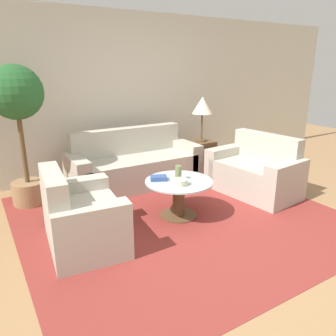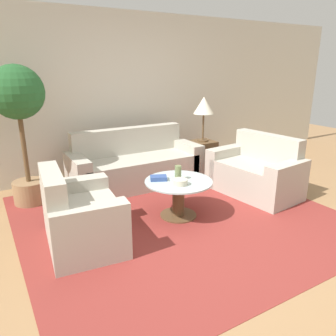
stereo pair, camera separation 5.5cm
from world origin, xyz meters
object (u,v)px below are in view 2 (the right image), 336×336
at_px(bowl, 180,182).
at_px(coffee_table, 178,193).
at_px(vase, 178,173).
at_px(sofa_main, 135,166).
at_px(armchair, 78,219).
at_px(book_stack, 159,178).
at_px(loveseat, 257,174).
at_px(table_lamp, 204,106).
at_px(potted_plant, 19,109).

bearing_deg(bowl, coffee_table, 64.00).
relative_size(vase, bowl, 1.00).
bearing_deg(coffee_table, vase, 69.36).
distance_m(sofa_main, armchair, 1.85).
bearing_deg(bowl, book_stack, 116.86).
bearing_deg(bowl, vase, 65.11).
bearing_deg(book_stack, sofa_main, 103.27).
xyz_separation_m(vase, book_stack, (-0.21, 0.11, -0.06)).
xyz_separation_m(loveseat, table_lamp, (-0.09, 1.19, 0.84)).
bearing_deg(potted_plant, armchair, -79.73).
height_order(vase, bowl, vase).
height_order(sofa_main, table_lamp, table_lamp).
relative_size(armchair, coffee_table, 1.31).
distance_m(coffee_table, table_lamp, 2.00).
xyz_separation_m(coffee_table, bowl, (-0.06, -0.12, 0.20)).
height_order(table_lamp, book_stack, table_lamp).
bearing_deg(loveseat, potted_plant, -120.21).
bearing_deg(table_lamp, sofa_main, 179.42).
distance_m(coffee_table, bowl, 0.24).
bearing_deg(table_lamp, book_stack, -142.41).
relative_size(vase, book_stack, 0.77).
distance_m(bowl, book_stack, 0.30).
bearing_deg(sofa_main, loveseat, -41.52).
bearing_deg(sofa_main, coffee_table, -90.88).
relative_size(armchair, vase, 6.01).
bearing_deg(loveseat, bowl, -87.94).
xyz_separation_m(armchair, loveseat, (2.62, 0.15, 0.00)).
relative_size(coffee_table, vase, 4.60).
distance_m(armchair, book_stack, 1.08).
bearing_deg(sofa_main, book_stack, -100.50).
xyz_separation_m(sofa_main, bowl, (-0.08, -1.42, 0.20)).
bearing_deg(coffee_table, table_lamp, 44.88).
height_order(sofa_main, potted_plant, potted_plant).
xyz_separation_m(potted_plant, vase, (1.51, -1.33, -0.71)).
xyz_separation_m(table_lamp, potted_plant, (-2.79, 0.07, 0.13)).
bearing_deg(potted_plant, vase, -41.33).
height_order(armchair, potted_plant, potted_plant).
bearing_deg(bowl, potted_plant, 134.06).
bearing_deg(vase, book_stack, 152.25).
xyz_separation_m(coffee_table, book_stack, (-0.19, 0.14, 0.19)).
bearing_deg(loveseat, vase, -93.98).
xyz_separation_m(loveseat, coffee_table, (-1.38, -0.09, 0.01)).
distance_m(armchair, loveseat, 2.63).
relative_size(coffee_table, table_lamp, 1.09).
bearing_deg(potted_plant, book_stack, -43.10).
distance_m(sofa_main, potted_plant, 1.80).
height_order(loveseat, coffee_table, loveseat).
relative_size(armchair, table_lamp, 1.43).
bearing_deg(coffee_table, sofa_main, 89.12).
relative_size(sofa_main, table_lamp, 2.67).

